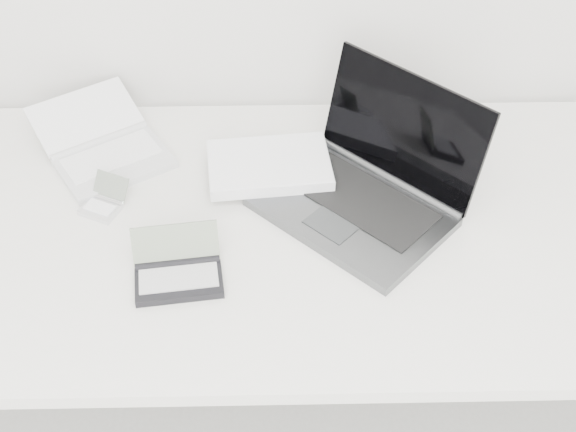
{
  "coord_description": "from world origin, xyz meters",
  "views": [
    {
      "loc": [
        -0.05,
        0.41,
        1.85
      ],
      "look_at": [
        -0.03,
        1.51,
        0.79
      ],
      "focal_mm": 50.0,
      "sensor_mm": 36.0,
      "label": 1
    }
  ],
  "objects_px": {
    "netbook_open_white": "(106,149)",
    "desk": "(302,240)",
    "laptop_large": "(337,181)",
    "palmtop_charcoal": "(178,272)"
  },
  "relations": [
    {
      "from": "laptop_large",
      "to": "palmtop_charcoal",
      "type": "relative_size",
      "value": 3.21
    },
    {
      "from": "desk",
      "to": "laptop_large",
      "type": "bearing_deg",
      "value": 48.71
    },
    {
      "from": "desk",
      "to": "palmtop_charcoal",
      "type": "height_order",
      "value": "palmtop_charcoal"
    },
    {
      "from": "desk",
      "to": "palmtop_charcoal",
      "type": "distance_m",
      "value": 0.28
    },
    {
      "from": "netbook_open_white",
      "to": "palmtop_charcoal",
      "type": "distance_m",
      "value": 0.41
    },
    {
      "from": "desk",
      "to": "palmtop_charcoal",
      "type": "xyz_separation_m",
      "value": [
        -0.24,
        -0.14,
        0.06
      ]
    },
    {
      "from": "desk",
      "to": "netbook_open_white",
      "type": "distance_m",
      "value": 0.48
    },
    {
      "from": "desk",
      "to": "laptop_large",
      "type": "xyz_separation_m",
      "value": [
        0.07,
        0.08,
        0.09
      ]
    },
    {
      "from": "netbook_open_white",
      "to": "desk",
      "type": "bearing_deg",
      "value": -59.69
    },
    {
      "from": "desk",
      "to": "palmtop_charcoal",
      "type": "bearing_deg",
      "value": -148.87
    }
  ]
}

